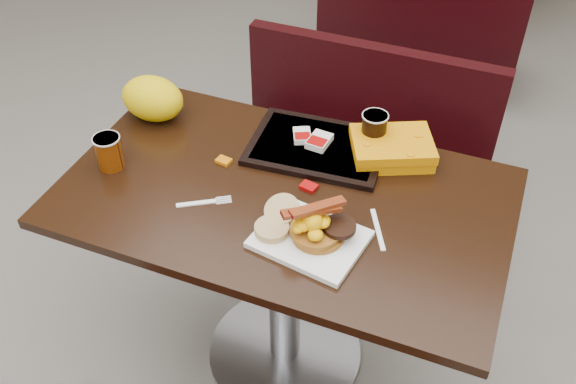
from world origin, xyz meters
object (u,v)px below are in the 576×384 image
at_px(tray, 317,147).
at_px(coffee_cup_far, 374,129).
at_px(coffee_cup_near, 109,152).
at_px(hashbrown_sleeve_right, 319,141).
at_px(hashbrown_sleeve_left, 302,136).
at_px(clamshell, 392,148).
at_px(fork, 196,203).
at_px(bench_near_n, 353,155).
at_px(knife, 378,229).
at_px(bench_far_s, 424,19).
at_px(pancake_stack, 318,232).
at_px(platter, 310,239).
at_px(table_near, 285,284).
at_px(paper_bag, 153,98).

relative_size(tray, coffee_cup_far, 3.96).
xyz_separation_m(coffee_cup_near, hashbrown_sleeve_right, (0.52, 0.29, -0.02)).
relative_size(hashbrown_sleeve_left, clamshell, 0.30).
bearing_deg(coffee_cup_far, hashbrown_sleeve_left, -164.48).
bearing_deg(fork, bench_near_n, 44.37).
height_order(fork, knife, fork).
relative_size(bench_far_s, pancake_stack, 7.60).
height_order(pancake_stack, knife, pancake_stack).
bearing_deg(platter, table_near, 140.92).
bearing_deg(tray, hashbrown_sleeve_left, 161.94).
xyz_separation_m(knife, tray, (-0.25, 0.25, 0.01)).
height_order(pancake_stack, coffee_cup_far, coffee_cup_far).
relative_size(knife, coffee_cup_far, 1.51).
bearing_deg(knife, clamshell, 162.31).
relative_size(bench_near_n, platter, 3.85).
bearing_deg(bench_far_s, pancake_stack, -85.96).
bearing_deg(bench_far_s, knife, -82.02).
bearing_deg(knife, pancake_stack, -81.48).
xyz_separation_m(pancake_stack, hashbrown_sleeve_left, (-0.18, 0.35, -0.00)).
height_order(platter, paper_bag, paper_bag).
relative_size(platter, hashbrown_sleeve_right, 3.36).
bearing_deg(hashbrown_sleeve_left, hashbrown_sleeve_right, -33.69).
relative_size(coffee_cup_near, clamshell, 0.44).
distance_m(hashbrown_sleeve_right, paper_bag, 0.53).
distance_m(coffee_cup_near, knife, 0.77).
bearing_deg(coffee_cup_near, pancake_stack, -5.05).
relative_size(bench_far_s, coffee_cup_near, 10.04).
xyz_separation_m(fork, tray, (0.22, 0.34, 0.01)).
bearing_deg(hashbrown_sleeve_right, tray, -120.27).
xyz_separation_m(platter, coffee_cup_near, (-0.62, 0.07, 0.04)).
distance_m(platter, fork, 0.33).
distance_m(hashbrown_sleeve_left, clamshell, 0.26).
xyz_separation_m(hashbrown_sleeve_right, coffee_cup_far, (0.14, 0.06, 0.04)).
distance_m(pancake_stack, clamshell, 0.40).
xyz_separation_m(bench_far_s, clamshell, (0.23, -1.64, 0.42)).
bearing_deg(bench_near_n, coffee_cup_far, -68.74).
relative_size(table_near, paper_bag, 6.14).
height_order(fork, hashbrown_sleeve_right, hashbrown_sleeve_right).
bearing_deg(table_near, platter, -48.02).
relative_size(hashbrown_sleeve_right, clamshell, 0.34).
xyz_separation_m(hashbrown_sleeve_right, paper_bag, (-0.52, -0.04, 0.04)).
relative_size(clamshell, paper_bag, 1.16).
height_order(fork, coffee_cup_far, coffee_cup_far).
relative_size(bench_near_n, tray, 2.59).
relative_size(hashbrown_sleeve_right, coffee_cup_far, 0.79).
height_order(bench_near_n, coffee_cup_near, coffee_cup_near).
bearing_deg(pancake_stack, table_near, 138.01).
bearing_deg(coffee_cup_near, coffee_cup_far, 28.26).
distance_m(bench_far_s, platter, 2.08).
height_order(knife, coffee_cup_far, coffee_cup_far).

